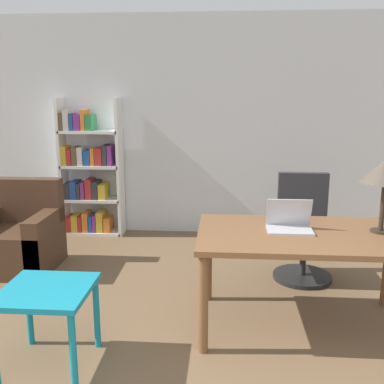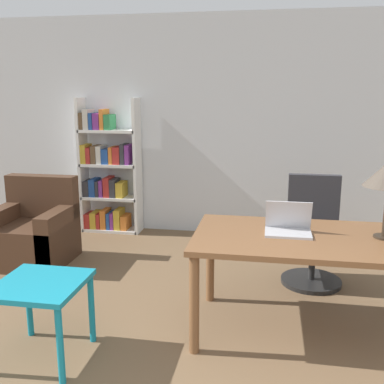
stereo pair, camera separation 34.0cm
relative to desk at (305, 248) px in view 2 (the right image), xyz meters
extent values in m
cube|color=silver|center=(-0.83, 2.38, 0.68)|extent=(8.00, 0.06, 2.70)
cube|color=brown|center=(0.00, 0.00, 0.07)|extent=(1.62, 0.94, 0.04)
cylinder|color=brown|center=(-0.75, -0.41, -0.31)|extent=(0.07, 0.07, 0.72)
cylinder|color=brown|center=(-0.75, 0.41, -0.31)|extent=(0.07, 0.07, 0.72)
cube|color=#B2B2B7|center=(-0.13, 0.02, 0.10)|extent=(0.33, 0.23, 0.02)
cube|color=#B2B2B7|center=(-0.13, 0.10, 0.22)|extent=(0.33, 0.09, 0.22)
cube|color=white|center=(-0.13, 0.10, 0.22)|extent=(0.30, 0.07, 0.19)
cylinder|color=#2D2319|center=(0.54, 0.06, 0.10)|extent=(0.15, 0.15, 0.01)
cylinder|color=black|center=(0.15, 0.93, -0.65)|extent=(0.56, 0.56, 0.04)
cylinder|color=#262626|center=(0.15, 0.93, -0.47)|extent=(0.06, 0.06, 0.31)
cube|color=#2D2D33|center=(0.15, 0.93, -0.27)|extent=(0.51, 0.51, 0.10)
cube|color=#2D2D33|center=(0.15, 1.14, 0.06)|extent=(0.48, 0.08, 0.56)
cube|color=teal|center=(-1.75, -0.64, -0.13)|extent=(0.56, 0.57, 0.04)
cylinder|color=teal|center=(-1.50, -0.89, -0.41)|extent=(0.04, 0.04, 0.51)
cylinder|color=teal|center=(-1.99, -0.40, -0.41)|extent=(0.04, 0.04, 0.51)
cylinder|color=teal|center=(-1.50, -0.40, -0.41)|extent=(0.04, 0.04, 0.51)
cube|color=#472D1E|center=(-2.73, 0.96, -0.45)|extent=(0.78, 0.73, 0.43)
cube|color=#472D1E|center=(-2.73, 1.25, 0.00)|extent=(0.78, 0.16, 0.46)
cube|color=#472D1E|center=(-3.04, 0.96, -0.37)|extent=(0.16, 0.73, 0.59)
cube|color=#472D1E|center=(-2.41, 0.96, -0.37)|extent=(0.16, 0.73, 0.59)
cube|color=white|center=(-2.65, 2.19, 0.19)|extent=(0.04, 0.28, 1.71)
cube|color=white|center=(-1.92, 2.19, 0.19)|extent=(0.04, 0.28, 1.71)
cube|color=white|center=(-2.28, 2.19, -0.65)|extent=(0.73, 0.28, 0.04)
cube|color=#B72D28|center=(-2.59, 2.19, -0.54)|extent=(0.08, 0.24, 0.19)
cube|color=gold|center=(-2.51, 2.19, -0.53)|extent=(0.08, 0.24, 0.21)
cube|color=#B72D28|center=(-2.44, 2.19, -0.53)|extent=(0.05, 0.24, 0.20)
cube|color=orange|center=(-2.37, 2.19, -0.51)|extent=(0.07, 0.24, 0.25)
cube|color=#234C99|center=(-2.30, 2.19, -0.52)|extent=(0.05, 0.24, 0.21)
cube|color=#7F338C|center=(-2.25, 2.19, -0.52)|extent=(0.04, 0.24, 0.22)
cube|color=gold|center=(-2.19, 2.19, -0.50)|extent=(0.08, 0.24, 0.26)
cube|color=orange|center=(-2.10, 2.19, -0.54)|extent=(0.08, 0.24, 0.18)
cube|color=white|center=(-2.28, 2.19, -0.22)|extent=(0.73, 0.28, 0.04)
cube|color=#333338|center=(-2.59, 2.19, -0.11)|extent=(0.08, 0.24, 0.20)
cube|color=#234C99|center=(-2.50, 2.19, -0.09)|extent=(0.08, 0.24, 0.22)
cube|color=#333338|center=(-2.44, 2.19, -0.10)|extent=(0.04, 0.24, 0.20)
cube|color=#7F338C|center=(-2.38, 2.19, -0.10)|extent=(0.05, 0.24, 0.21)
cube|color=#B72D28|center=(-2.31, 2.19, -0.08)|extent=(0.08, 0.24, 0.25)
cube|color=#333338|center=(-2.23, 2.19, -0.09)|extent=(0.08, 0.24, 0.23)
cube|color=gold|center=(-2.14, 2.19, -0.11)|extent=(0.09, 0.24, 0.19)
cube|color=white|center=(-2.28, 2.19, 0.21)|extent=(0.73, 0.28, 0.04)
cube|color=gold|center=(-2.60, 2.19, 0.34)|extent=(0.07, 0.24, 0.24)
cube|color=#B72D28|center=(-2.53, 2.19, 0.33)|extent=(0.06, 0.24, 0.20)
cube|color=brown|center=(-2.46, 2.19, 0.34)|extent=(0.06, 0.24, 0.22)
cube|color=silver|center=(-2.39, 2.19, 0.34)|extent=(0.07, 0.24, 0.22)
cube|color=#234C99|center=(-2.31, 2.19, 0.32)|extent=(0.09, 0.24, 0.19)
cube|color=orange|center=(-2.24, 2.19, 0.33)|extent=(0.05, 0.24, 0.21)
cube|color=#B72D28|center=(-2.16, 2.19, 0.33)|extent=(0.09, 0.24, 0.22)
cube|color=#333338|center=(-2.09, 2.19, 0.35)|extent=(0.05, 0.24, 0.25)
cube|color=#7F338C|center=(-2.03, 2.19, 0.35)|extent=(0.05, 0.24, 0.24)
cube|color=white|center=(-2.28, 2.19, 0.63)|extent=(0.73, 0.28, 0.04)
cube|color=brown|center=(-2.61, 2.19, 0.76)|extent=(0.05, 0.24, 0.21)
cube|color=silver|center=(-2.54, 2.19, 0.78)|extent=(0.07, 0.24, 0.25)
cube|color=#234C99|center=(-2.48, 2.19, 0.75)|extent=(0.05, 0.24, 0.20)
cube|color=#7F338C|center=(-2.41, 2.19, 0.75)|extent=(0.08, 0.24, 0.20)
cube|color=orange|center=(-2.33, 2.19, 0.78)|extent=(0.05, 0.24, 0.25)
cube|color=#2D7F47|center=(-2.26, 2.19, 0.75)|extent=(0.08, 0.24, 0.19)
camera|label=1|loc=(-0.61, -3.23, 1.11)|focal=42.00mm
camera|label=2|loc=(-0.28, -3.19, 1.11)|focal=42.00mm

